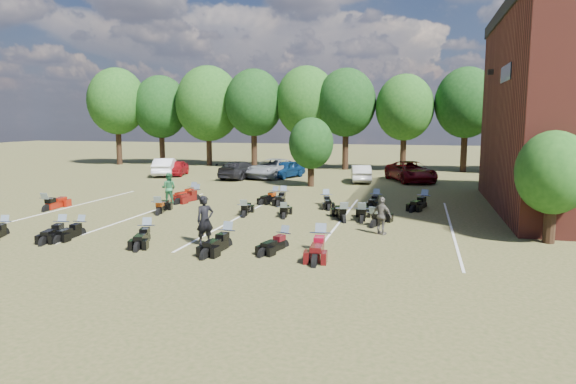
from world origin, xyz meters
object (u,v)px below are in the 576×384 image
(car_0, at_px, (176,168))
(motorcycle_14, at_px, (196,200))
(person_grey, at_px, (382,216))
(motorcycle_3, at_px, (147,240))
(car_4, at_px, (285,169))
(motorcycle_0, at_px, (62,236))
(motorcycle_7, at_px, (47,211))
(person_green, at_px, (169,188))
(person_black, at_px, (205,220))

(car_0, height_order, motorcycle_14, car_0)
(person_grey, distance_m, motorcycle_3, 9.61)
(motorcycle_14, bearing_deg, car_4, 93.05)
(car_4, distance_m, motorcycle_3, 23.01)
(motorcycle_0, bearing_deg, motorcycle_3, -11.38)
(motorcycle_3, height_order, motorcycle_14, motorcycle_14)
(motorcycle_7, bearing_deg, motorcycle_3, 145.05)
(car_4, bearing_deg, car_0, -156.21)
(car_4, height_order, motorcycle_7, car_4)
(person_grey, xyz_separation_m, motorcycle_0, (-12.79, -3.53, -0.79))
(person_green, relative_size, motorcycle_7, 0.72)
(person_black, relative_size, person_grey, 1.20)
(person_black, distance_m, motorcycle_0, 6.45)
(person_green, distance_m, motorcycle_3, 9.21)
(person_black, bearing_deg, motorcycle_7, 110.07)
(person_green, distance_m, motorcycle_0, 8.67)
(person_black, bearing_deg, motorcycle_14, 69.53)
(person_black, relative_size, motorcycle_0, 0.87)
(person_black, bearing_deg, person_grey, -18.17)
(motorcycle_0, bearing_deg, person_green, 74.19)
(person_green, height_order, motorcycle_3, person_green)
(person_green, bearing_deg, person_grey, 150.73)
(motorcycle_3, bearing_deg, motorcycle_0, 164.82)
(motorcycle_7, distance_m, motorcycle_14, 8.12)
(motorcycle_7, bearing_deg, person_green, -149.29)
(person_green, bearing_deg, car_4, -108.93)
(person_black, xyz_separation_m, motorcycle_0, (-6.38, -0.03, -0.95))
(person_green, height_order, person_grey, person_green)
(car_4, xyz_separation_m, motorcycle_14, (-2.12, -12.93, -0.71))
(person_black, relative_size, motorcycle_3, 0.84)
(car_0, relative_size, person_black, 2.00)
(motorcycle_14, bearing_deg, motorcycle_3, -63.82)
(car_0, bearing_deg, motorcycle_3, -77.81)
(person_grey, xyz_separation_m, motorcycle_7, (-17.48, 1.25, -0.79))
(car_0, xyz_separation_m, car_4, (9.52, 0.69, 0.06))
(car_0, distance_m, person_green, 15.24)
(person_grey, bearing_deg, person_green, 7.89)
(motorcycle_14, bearing_deg, person_green, -108.89)
(motorcycle_0, distance_m, motorcycle_7, 6.69)
(person_green, relative_size, motorcycle_3, 0.79)
(motorcycle_7, xyz_separation_m, motorcycle_14, (6.05, 5.42, 0.00))
(car_0, distance_m, motorcycle_0, 23.22)
(motorcycle_0, bearing_deg, car_0, 91.96)
(person_green, bearing_deg, person_black, 117.89)
(motorcycle_0, bearing_deg, car_4, 68.33)
(car_4, xyz_separation_m, person_grey, (9.30, -19.59, 0.08))
(motorcycle_3, bearing_deg, person_green, 95.10)
(person_green, height_order, motorcycle_7, person_green)
(motorcycle_0, relative_size, motorcycle_7, 0.90)
(motorcycle_7, bearing_deg, motorcycle_14, -144.47)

